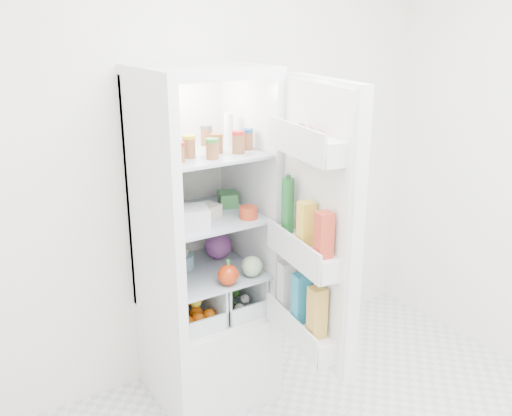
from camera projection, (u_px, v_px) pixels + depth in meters
room_walls at (421, 150)px, 1.90m from camera, size 3.02×3.02×2.61m
refrigerator at (202, 280)px, 3.09m from camera, size 0.60×0.60×1.80m
shelf_low at (207, 271)px, 3.01m from camera, size 0.49×0.53×0.01m
shelf_mid at (205, 216)px, 2.92m from camera, size 0.49×0.53×0.02m
shelf_top at (204, 153)px, 2.81m from camera, size 0.49×0.53×0.02m
crisper_left at (187, 299)px, 2.99m from camera, size 0.23×0.46×0.22m
crisper_right at (227, 288)px, 3.12m from camera, size 0.23×0.46×0.22m
condiment_jars at (207, 145)px, 2.74m from camera, size 0.46×0.34×0.08m
squeeze_bottle at (229, 130)px, 2.91m from camera, size 0.06×0.06×0.17m
tub_white at (192, 217)px, 2.72m from camera, size 0.19×0.19×0.10m
tub_cream at (208, 211)px, 2.87m from camera, size 0.14×0.14×0.06m
tin_red at (248, 212)px, 2.85m from camera, size 0.11×0.11×0.06m
foil_tray at (201, 209)px, 2.94m from camera, size 0.16×0.12×0.04m
tub_green at (228, 199)px, 3.04m from camera, size 0.13×0.15×0.07m
red_cabbage at (218, 246)px, 3.13m from camera, size 0.15×0.15×0.15m
bell_pepper at (228, 275)px, 2.83m from camera, size 0.11×0.11×0.11m
mushroom_bowl at (180, 261)px, 3.03m from camera, size 0.16×0.16×0.07m
salad_bag at (252, 266)px, 2.92m from camera, size 0.11×0.11×0.11m
citrus_pile at (190, 306)px, 2.98m from camera, size 0.20×0.31×0.16m
veg_pile at (229, 295)px, 3.13m from camera, size 0.16×0.30×0.10m
fridge_door at (315, 232)px, 2.58m from camera, size 0.25×0.60×1.30m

